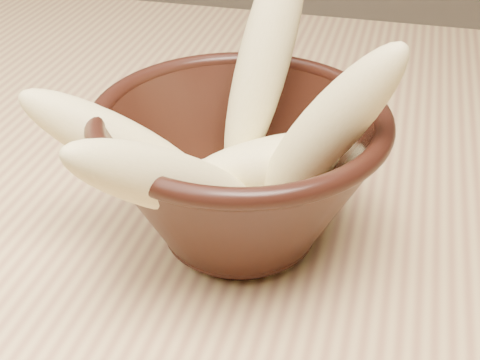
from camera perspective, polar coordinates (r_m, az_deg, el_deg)
name	(u,v)px	position (r m, az deg, el deg)	size (l,w,h in m)	color
table	(144,228)	(0.64, -8.17, -4.03)	(1.20, 0.80, 0.75)	#D9B777
bowl	(240,169)	(0.45, 0.00, 0.98)	(0.20, 0.20, 0.11)	black
milk_puddle	(240,201)	(0.47, 0.00, -1.78)	(0.11, 0.11, 0.02)	beige
banana_upright	(265,57)	(0.47, 2.12, 10.46)	(0.04, 0.04, 0.18)	#E2D485
banana_left	(121,145)	(0.45, -10.13, 2.92)	(0.04, 0.04, 0.14)	#E2D485
banana_right	(326,130)	(0.42, 7.36, 4.22)	(0.04, 0.04, 0.15)	#E2D485
banana_across	(279,161)	(0.46, 3.36, 1.61)	(0.04, 0.04, 0.13)	#E2D485
banana_front	(171,181)	(0.40, -5.88, -0.13)	(0.04, 0.04, 0.16)	#E2D485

